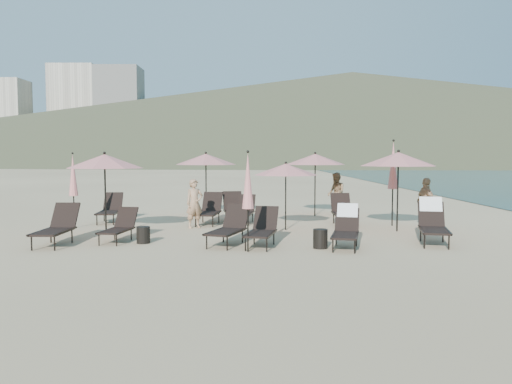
{
  "coord_description": "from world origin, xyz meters",
  "views": [
    {
      "loc": [
        -0.67,
        -12.97,
        2.25
      ],
      "look_at": [
        -0.63,
        3.5,
        1.1
      ],
      "focal_mm": 35.0,
      "sensor_mm": 36.0,
      "label": 1
    }
  ],
  "objects_px": {
    "lounger_0": "(57,226)",
    "side_table_0": "(143,235)",
    "lounger_1": "(119,226)",
    "umbrella_closed_2": "(73,175)",
    "umbrella_open_2": "(398,159)",
    "lounger_6": "(110,209)",
    "beachgoer_a": "(195,203)",
    "lounger_9": "(235,209)",
    "lounger_8": "(244,210)",
    "umbrella_open_1": "(286,169)",
    "lounger_3": "(262,228)",
    "lounger_4": "(346,227)",
    "side_table_1": "(320,239)",
    "beachgoer_c": "(426,202)",
    "umbrella_open_0": "(105,161)",
    "umbrella_open_4": "(315,159)",
    "umbrella_open_3": "(206,159)",
    "lounger_2": "(229,227)",
    "umbrella_closed_0": "(248,181)",
    "beachgoer_b": "(336,193)",
    "lounger_10": "(343,210)",
    "lounger_5": "(433,222)",
    "umbrella_closed_1": "(393,166)",
    "lounger_7": "(209,210)"
  },
  "relations": [
    {
      "from": "umbrella_open_2",
      "to": "umbrella_closed_1",
      "type": "distance_m",
      "value": 1.28
    },
    {
      "from": "lounger_1",
      "to": "umbrella_open_1",
      "type": "distance_m",
      "value": 5.24
    },
    {
      "from": "umbrella_open_3",
      "to": "side_table_1",
      "type": "height_order",
      "value": "umbrella_open_3"
    },
    {
      "from": "umbrella_open_4",
      "to": "umbrella_closed_0",
      "type": "xyz_separation_m",
      "value": [
        -2.47,
        -7.31,
        -0.49
      ]
    },
    {
      "from": "umbrella_closed_2",
      "to": "side_table_1",
      "type": "xyz_separation_m",
      "value": [
        7.37,
        -3.56,
        -1.44
      ]
    },
    {
      "from": "lounger_1",
      "to": "lounger_4",
      "type": "relative_size",
      "value": 0.89
    },
    {
      "from": "umbrella_open_0",
      "to": "side_table_0",
      "type": "distance_m",
      "value": 2.77
    },
    {
      "from": "side_table_0",
      "to": "lounger_5",
      "type": "bearing_deg",
      "value": 0.46
    },
    {
      "from": "lounger_7",
      "to": "umbrella_open_3",
      "type": "height_order",
      "value": "umbrella_open_3"
    },
    {
      "from": "lounger_2",
      "to": "lounger_9",
      "type": "height_order",
      "value": "lounger_9"
    },
    {
      "from": "umbrella_open_1",
      "to": "umbrella_closed_0",
      "type": "relative_size",
      "value": 0.88
    },
    {
      "from": "lounger_4",
      "to": "lounger_8",
      "type": "xyz_separation_m",
      "value": [
        -2.66,
        4.68,
        -0.06
      ]
    },
    {
      "from": "lounger_8",
      "to": "beachgoer_b",
      "type": "height_order",
      "value": "beachgoer_b"
    },
    {
      "from": "lounger_1",
      "to": "umbrella_closed_2",
      "type": "height_order",
      "value": "umbrella_closed_2"
    },
    {
      "from": "lounger_0",
      "to": "umbrella_open_2",
      "type": "bearing_deg",
      "value": 14.45
    },
    {
      "from": "umbrella_closed_0",
      "to": "umbrella_closed_2",
      "type": "distance_m",
      "value": 6.87
    },
    {
      "from": "lounger_6",
      "to": "beachgoer_a",
      "type": "relative_size",
      "value": 1.13
    },
    {
      "from": "umbrella_closed_0",
      "to": "beachgoer_a",
      "type": "distance_m",
      "value": 4.49
    },
    {
      "from": "lounger_9",
      "to": "beachgoer_a",
      "type": "relative_size",
      "value": 1.21
    },
    {
      "from": "lounger_2",
      "to": "umbrella_closed_2",
      "type": "relative_size",
      "value": 0.76
    },
    {
      "from": "umbrella_open_0",
      "to": "lounger_1",
      "type": "bearing_deg",
      "value": -58.53
    },
    {
      "from": "lounger_3",
      "to": "umbrella_open_4",
      "type": "xyz_separation_m",
      "value": [
        2.12,
        6.52,
        1.73
      ]
    },
    {
      "from": "side_table_1",
      "to": "beachgoer_c",
      "type": "relative_size",
      "value": 0.3
    },
    {
      "from": "lounger_10",
      "to": "umbrella_closed_2",
      "type": "distance_m",
      "value": 8.82
    },
    {
      "from": "beachgoer_a",
      "to": "umbrella_open_1",
      "type": "bearing_deg",
      "value": -37.96
    },
    {
      "from": "umbrella_open_0",
      "to": "umbrella_open_4",
      "type": "distance_m",
      "value": 8.12
    },
    {
      "from": "umbrella_open_3",
      "to": "umbrella_open_4",
      "type": "distance_m",
      "value": 4.16
    },
    {
      "from": "lounger_3",
      "to": "lounger_7",
      "type": "xyz_separation_m",
      "value": [
        -1.73,
        4.25,
        0.04
      ]
    },
    {
      "from": "umbrella_closed_2",
      "to": "umbrella_open_3",
      "type": "bearing_deg",
      "value": 38.73
    },
    {
      "from": "lounger_1",
      "to": "umbrella_closed_0",
      "type": "distance_m",
      "value": 3.98
    },
    {
      "from": "lounger_2",
      "to": "lounger_8",
      "type": "distance_m",
      "value": 4.34
    },
    {
      "from": "lounger_5",
      "to": "umbrella_closed_0",
      "type": "bearing_deg",
      "value": -151.81
    },
    {
      "from": "lounger_0",
      "to": "lounger_2",
      "type": "distance_m",
      "value": 4.43
    },
    {
      "from": "lounger_0",
      "to": "umbrella_open_3",
      "type": "height_order",
      "value": "umbrella_open_3"
    },
    {
      "from": "umbrella_open_3",
      "to": "side_table_0",
      "type": "relative_size",
      "value": 5.6
    },
    {
      "from": "lounger_5",
      "to": "umbrella_closed_1",
      "type": "relative_size",
      "value": 0.69
    },
    {
      "from": "umbrella_open_1",
      "to": "umbrella_closed_0",
      "type": "distance_m",
      "value": 3.74
    },
    {
      "from": "lounger_2",
      "to": "umbrella_closed_0",
      "type": "height_order",
      "value": "umbrella_closed_0"
    },
    {
      "from": "lounger_3",
      "to": "lounger_4",
      "type": "height_order",
      "value": "lounger_4"
    },
    {
      "from": "lounger_8",
      "to": "umbrella_open_1",
      "type": "xyz_separation_m",
      "value": [
        1.32,
        -1.76,
        1.44
      ]
    },
    {
      "from": "umbrella_closed_2",
      "to": "side_table_0",
      "type": "distance_m",
      "value": 4.25
    },
    {
      "from": "umbrella_open_0",
      "to": "side_table_1",
      "type": "distance_m",
      "value": 6.61
    },
    {
      "from": "lounger_6",
      "to": "lounger_9",
      "type": "distance_m",
      "value": 4.33
    },
    {
      "from": "lounger_2",
      "to": "beachgoer_c",
      "type": "relative_size",
      "value": 1.15
    },
    {
      "from": "lounger_9",
      "to": "umbrella_open_1",
      "type": "height_order",
      "value": "umbrella_open_1"
    },
    {
      "from": "lounger_9",
      "to": "umbrella_open_2",
      "type": "height_order",
      "value": "umbrella_open_2"
    },
    {
      "from": "lounger_0",
      "to": "side_table_0",
      "type": "bearing_deg",
      "value": 6.19
    },
    {
      "from": "lounger_4",
      "to": "beachgoer_a",
      "type": "distance_m",
      "value": 5.41
    },
    {
      "from": "lounger_3",
      "to": "beachgoer_b",
      "type": "relative_size",
      "value": 1.06
    },
    {
      "from": "side_table_0",
      "to": "lounger_10",
      "type": "bearing_deg",
      "value": 31.61
    }
  ]
}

